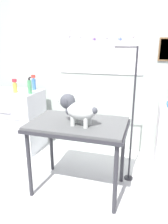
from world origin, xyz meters
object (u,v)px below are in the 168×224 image
dog (77,109)px  grooming_table (78,129)px  detangler_spray (34,83)px  grooming_arm (131,123)px  counter_left (16,120)px

dog → grooming_table: bearing=100.5°
grooming_table → detangler_spray: (-1.02, 0.90, 0.29)m
grooming_table → dog: dog is taller
grooming_arm → counter_left: grooming_arm is taller
counter_left → detangler_spray: bearing=33.5°
counter_left → detangler_spray: size_ratio=4.02×
grooming_arm → dog: bearing=-140.3°
grooming_arm → dog: size_ratio=3.70×
dog → counter_left: 1.61m
counter_left → detangler_spray: (0.26, 0.17, 0.56)m
counter_left → grooming_arm: bearing=-11.7°
grooming_arm → detangler_spray: grooming_arm is taller
counter_left → detangler_spray: 0.65m
counter_left → grooming_table: bearing=-29.7°
grooming_arm → detangler_spray: size_ratio=6.86×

